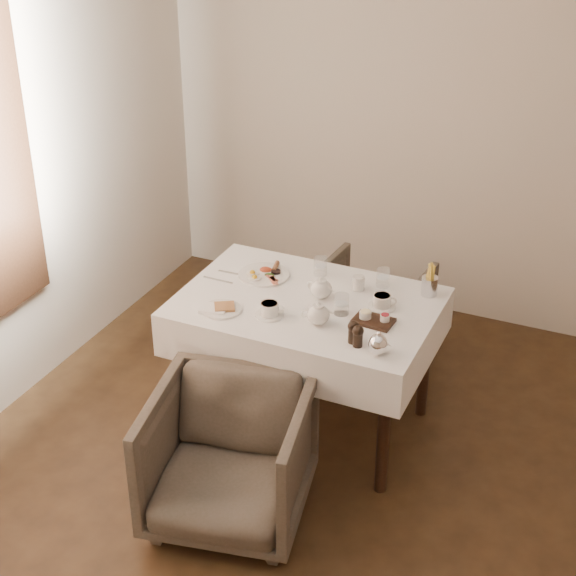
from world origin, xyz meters
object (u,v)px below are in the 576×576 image
at_px(armchair_near, 229,458).
at_px(armchair_far, 369,312).
at_px(breakfast_plate, 265,274).
at_px(teapot_centre, 321,288).
at_px(table, 307,321).

height_order(armchair_near, armchair_far, armchair_near).
distance_m(breakfast_plate, teapot_centre, 0.38).
xyz_separation_m(table, teapot_centre, (0.05, 0.06, 0.18)).
bearing_deg(teapot_centre, armchair_near, -87.81).
relative_size(table, teapot_centre, 8.44).
relative_size(armchair_far, teapot_centre, 4.19).
bearing_deg(armchair_far, armchair_near, 89.31).
bearing_deg(armchair_far, table, 88.58).
distance_m(armchair_far, teapot_centre, 0.90).
height_order(table, armchair_near, table).
xyz_separation_m(armchair_near, armchair_far, (0.12, 1.57, -0.04)).
bearing_deg(armchair_near, armchair_far, 74.32).
height_order(table, breakfast_plate, breakfast_plate).
height_order(table, teapot_centre, teapot_centre).
bearing_deg(armchair_far, teapot_centre, 92.15).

